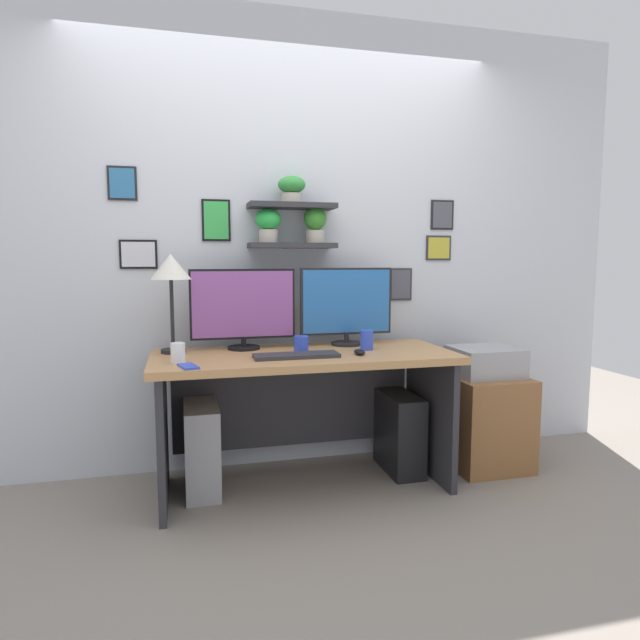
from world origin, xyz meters
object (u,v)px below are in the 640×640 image
(keyboard, at_px, (296,355))
(computer_tower_right, at_px, (399,432))
(computer_mouse, at_px, (360,352))
(drawer_cabinet, at_px, (483,420))
(water_cup, at_px, (367,340))
(monitor_left, at_px, (243,308))
(coffee_mug, at_px, (301,344))
(computer_tower_left, at_px, (202,448))
(desk_lamp, at_px, (171,272))
(pen_cup, at_px, (178,353))
(desk, at_px, (302,389))
(monitor_right, at_px, (346,305))
(printer, at_px, (485,361))
(cell_phone, at_px, (188,366))

(keyboard, relative_size, computer_tower_right, 0.95)
(computer_mouse, xyz_separation_m, computer_tower_right, (0.33, 0.22, -0.53))
(drawer_cabinet, bearing_deg, water_cup, -176.97)
(monitor_left, bearing_deg, coffee_mug, -34.09)
(water_cup, height_order, computer_tower_left, water_cup)
(desk_lamp, height_order, computer_tower_left, desk_lamp)
(keyboard, distance_m, computer_tower_right, 0.88)
(coffee_mug, height_order, pen_cup, pen_cup)
(monitor_left, relative_size, pen_cup, 5.86)
(drawer_cabinet, xyz_separation_m, computer_tower_right, (-0.53, 0.03, -0.05))
(monitor_left, distance_m, pen_cup, 0.53)
(desk, distance_m, computer_tower_left, 0.63)
(monitor_right, relative_size, computer_tower_left, 1.15)
(computer_tower_left, bearing_deg, water_cup, -4.17)
(desk_lamp, distance_m, water_cup, 1.13)
(water_cup, xyz_separation_m, drawer_cabinet, (0.77, 0.04, -0.53))
(desk_lamp, height_order, printer, desk_lamp)
(desk, bearing_deg, desk_lamp, 169.61)
(monitor_right, relative_size, printer, 1.44)
(pen_cup, xyz_separation_m, computer_tower_left, (0.11, 0.21, -0.56))
(desk, xyz_separation_m, drawer_cabinet, (1.13, 0.00, -0.26))
(pen_cup, bearing_deg, keyboard, 0.79)
(keyboard, relative_size, pen_cup, 4.40)
(cell_phone, bearing_deg, computer_mouse, -7.97)
(monitor_right, bearing_deg, coffee_mug, -148.06)
(cell_phone, relative_size, coffee_mug, 1.56)
(cell_phone, height_order, drawer_cabinet, cell_phone)
(coffee_mug, bearing_deg, keyboard, -111.90)
(monitor_right, bearing_deg, desk_lamp, -177.85)
(keyboard, height_order, pen_cup, pen_cup)
(desk, bearing_deg, cell_phone, -153.55)
(water_cup, distance_m, computer_tower_left, 1.08)
(keyboard, bearing_deg, pen_cup, -179.21)
(coffee_mug, relative_size, pen_cup, 0.90)
(desk, relative_size, printer, 4.25)
(monitor_left, bearing_deg, computer_tower_right, -7.86)
(keyboard, xyz_separation_m, water_cup, (0.43, 0.14, 0.05))
(cell_phone, height_order, computer_tower_left, cell_phone)
(desk, height_order, coffee_mug, coffee_mug)
(drawer_cabinet, bearing_deg, printer, -90.00)
(coffee_mug, xyz_separation_m, printer, (1.14, 0.04, -0.15))
(cell_phone, bearing_deg, printer, -5.75)
(monitor_right, relative_size, pen_cup, 5.49)
(water_cup, bearing_deg, keyboard, -162.26)
(cell_phone, bearing_deg, monitor_left, 40.62)
(keyboard, relative_size, computer_mouse, 4.89)
(desk_lamp, xyz_separation_m, computer_tower_right, (1.28, -0.09, -0.95))
(monitor_right, bearing_deg, desk, -151.68)
(drawer_cabinet, height_order, computer_tower_right, drawer_cabinet)
(monitor_left, height_order, pen_cup, monitor_left)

